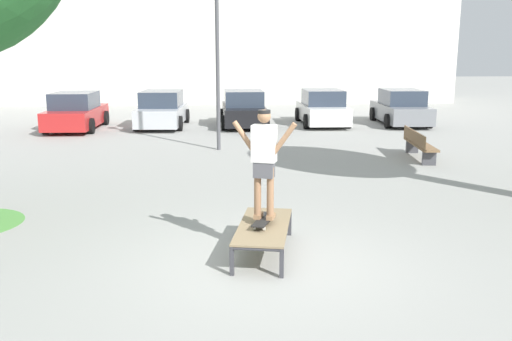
% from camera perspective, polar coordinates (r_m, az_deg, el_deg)
% --- Properties ---
extents(ground_plane, '(120.00, 120.00, 0.00)m').
position_cam_1_polar(ground_plane, '(8.30, 1.28, -9.64)').
color(ground_plane, '#999993').
extents(skate_box, '(1.12, 2.01, 0.46)m').
position_cam_1_polar(skate_box, '(8.58, 0.80, -5.95)').
color(skate_box, '#38383D').
rests_on(skate_box, ground).
extents(skateboard, '(0.45, 0.82, 0.09)m').
position_cam_1_polar(skateboard, '(8.56, 0.82, -5.14)').
color(skateboard, black).
rests_on(skateboard, skate_box).
extents(skater, '(0.97, 0.41, 1.69)m').
position_cam_1_polar(skater, '(8.31, 0.84, 1.42)').
color(skater, '#8E6647').
rests_on(skater, skateboard).
extents(car_red, '(2.00, 4.24, 1.50)m').
position_cam_1_polar(car_red, '(23.41, -18.12, 5.75)').
color(car_red, red).
rests_on(car_red, ground).
extents(car_silver, '(2.12, 4.30, 1.50)m').
position_cam_1_polar(car_silver, '(23.39, -9.68, 6.17)').
color(car_silver, '#B7BABF').
rests_on(car_silver, ground).
extents(car_black, '(1.93, 4.21, 1.50)m').
position_cam_1_polar(car_black, '(23.34, -1.30, 6.33)').
color(car_black, black).
rests_on(car_black, ground).
extents(car_white, '(1.98, 4.23, 1.50)m').
position_cam_1_polar(car_white, '(23.91, 6.87, 6.39)').
color(car_white, silver).
rests_on(car_white, ground).
extents(car_grey, '(2.09, 4.29, 1.50)m').
position_cam_1_polar(car_grey, '(24.64, 14.74, 6.25)').
color(car_grey, slate).
rests_on(car_grey, ground).
extents(park_bench, '(0.70, 2.43, 0.83)m').
position_cam_1_polar(park_bench, '(16.80, 16.49, 2.68)').
color(park_bench, brown).
rests_on(park_bench, ground).
extents(light_post, '(0.36, 0.36, 5.83)m').
position_cam_1_polar(light_post, '(17.48, -4.05, 14.61)').
color(light_post, '#4C4C51').
rests_on(light_post, ground).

